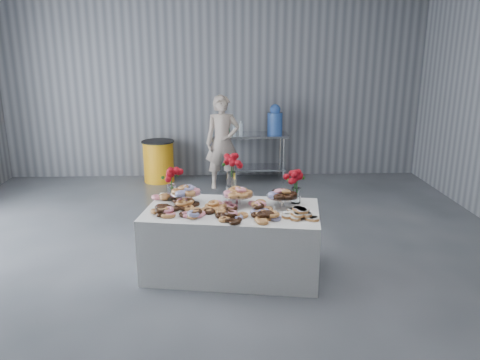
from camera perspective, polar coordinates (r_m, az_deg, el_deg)
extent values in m
plane|color=#373A3F|center=(5.19, -3.55, -12.64)|extent=(9.00, 9.00, 0.00)
cube|color=slate|center=(9.07, -3.22, 12.91)|extent=(8.00, 0.04, 4.00)
cube|color=white|center=(5.31, -0.96, -7.40)|extent=(2.03, 1.29, 0.75)
cube|color=silver|center=(8.81, 0.99, 5.51)|extent=(1.50, 0.60, 0.04)
cube|color=silver|center=(8.95, 0.97, 1.54)|extent=(1.40, 0.55, 0.03)
cylinder|color=silver|center=(8.65, -3.23, 2.24)|extent=(0.04, 0.04, 0.86)
cylinder|color=silver|center=(8.73, 5.34, 2.31)|extent=(0.04, 0.04, 0.86)
cylinder|color=silver|center=(9.14, -3.19, 2.98)|extent=(0.04, 0.04, 0.86)
cylinder|color=silver|center=(9.21, 4.94, 3.05)|extent=(0.04, 0.04, 0.86)
cylinder|color=silver|center=(5.39, -6.58, -2.20)|extent=(0.06, 0.06, 0.12)
cylinder|color=silver|center=(5.37, -6.61, -1.54)|extent=(0.36, 0.36, 0.01)
cylinder|color=silver|center=(5.29, -0.23, -2.45)|extent=(0.06, 0.06, 0.12)
cylinder|color=silver|center=(5.27, -0.23, -1.78)|extent=(0.36, 0.36, 0.01)
cylinder|color=silver|center=(5.25, 5.20, -2.64)|extent=(0.06, 0.06, 0.12)
cylinder|color=silver|center=(5.23, 5.21, -1.97)|extent=(0.36, 0.36, 0.01)
cylinder|color=white|center=(5.52, -8.38, -1.50)|extent=(0.11, 0.11, 0.18)
cylinder|color=#1E5919|center=(5.48, -8.44, -0.20)|extent=(0.04, 0.04, 0.18)
cylinder|color=white|center=(5.38, 6.85, -1.88)|extent=(0.11, 0.11, 0.18)
cylinder|color=#1E5919|center=(5.35, 6.89, -0.56)|extent=(0.04, 0.04, 0.18)
cylinder|color=silver|center=(5.48, -1.02, -1.61)|extent=(0.14, 0.14, 0.15)
cylinder|color=white|center=(5.43, -1.03, 0.05)|extent=(0.11, 0.11, 0.18)
cylinder|color=#1E5919|center=(5.40, -1.03, 1.38)|extent=(0.04, 0.04, 0.18)
cylinder|color=#3D6ED0|center=(8.82, 4.27, 6.92)|extent=(0.28, 0.28, 0.40)
sphere|color=#3D6ED0|center=(8.78, 4.30, 8.57)|extent=(0.20, 0.20, 0.20)
imported|color=#CC8C93|center=(8.36, -2.14, 4.61)|extent=(0.64, 0.45, 1.67)
cylinder|color=orange|center=(8.98, -9.88, 2.21)|extent=(0.56, 0.56, 0.76)
cylinder|color=black|center=(8.90, -10.00, 4.65)|extent=(0.61, 0.61, 0.02)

